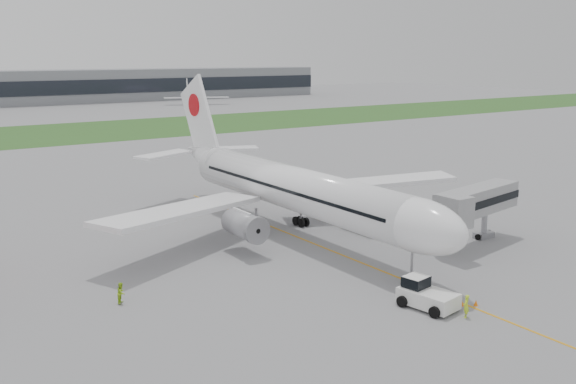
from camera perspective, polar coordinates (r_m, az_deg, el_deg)
ground at (r=71.34m, az=2.32°, el=-4.61°), size 600.00×600.00×0.00m
apron_markings at (r=67.58m, az=4.85°, el=-5.61°), size 70.00×70.00×0.04m
grass_strip at (r=180.66m, az=-21.05°, el=4.80°), size 600.00×50.00×0.02m
airliner at (r=73.80m, az=0.10°, el=0.50°), size 48.13×53.95×17.88m
pushback_tug at (r=55.01m, az=12.07°, el=-8.84°), size 3.85×5.10×2.42m
jet_bridge at (r=72.28m, az=16.20°, el=-0.91°), size 14.02×6.21×6.54m
safety_cone_left at (r=56.15m, az=15.16°, el=-9.45°), size 0.43×0.43×0.60m
safety_cone_right at (r=56.48m, az=16.37°, el=-9.44°), size 0.37×0.37×0.51m
ground_crew_near at (r=53.71m, az=15.55°, el=-9.75°), size 0.81×0.80×1.88m
ground_crew_far at (r=56.37m, az=-14.60°, el=-8.67°), size 1.09×1.12×1.82m
distant_aircraft_right at (r=272.35m, az=-8.11°, el=7.69°), size 33.56×31.81×10.22m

